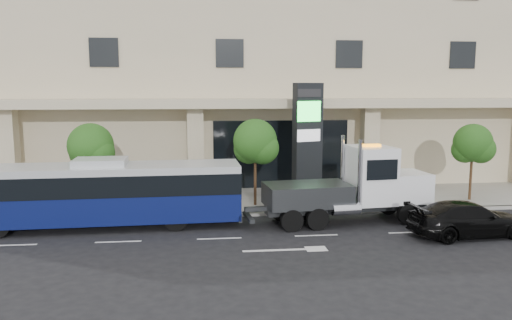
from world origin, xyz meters
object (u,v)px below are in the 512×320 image
Objects in this scene: city_bus at (102,192)px; black_sedan at (468,219)px; signage_pylon at (307,142)px; tow_truck at (355,187)px.

black_sedan is (15.19, -2.98, -0.82)m from city_bus.
signage_pylon is (9.80, 3.43, 1.73)m from city_bus.
tow_truck is at bearing -3.60° from city_bus.
city_bus is 11.21m from tow_truck.
city_bus is at bearing 172.23° from tow_truck.
tow_truck is 1.73× the size of black_sedan.
signage_pylon reaches higher than city_bus.
city_bus is 1.96× the size of signage_pylon.
signage_pylon reaches higher than tow_truck.
black_sedan is at bearing -13.02° from city_bus.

